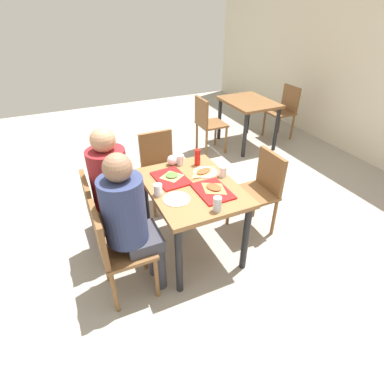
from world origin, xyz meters
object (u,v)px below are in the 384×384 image
at_px(chair_near_right, 116,247).
at_px(pizza_slice_a, 172,176).
at_px(handbag, 100,222).
at_px(background_table, 248,108).
at_px(tray_red_far, 213,191).
at_px(plastic_cup_c, 180,160).
at_px(chair_left_end, 160,164).
at_px(plastic_cup_b, 158,190).
at_px(paper_plate_center, 205,172).
at_px(foil_bundle, 172,160).
at_px(chair_near_left, 103,212).
at_px(person_in_brown_jacket, 130,217).
at_px(pizza_slice_c, 204,171).
at_px(background_chair_near, 207,121).
at_px(person_in_red, 115,185).
at_px(soda_can, 217,204).
at_px(chair_far_side, 261,187).
at_px(condiment_bottle, 197,157).
at_px(pizza_slice_b, 214,188).
at_px(background_chair_far, 284,108).
at_px(tray_red_near, 171,178).
at_px(plastic_cup_a, 223,171).
at_px(main_table, 192,196).
at_px(paper_plate_near_edge, 177,199).

height_order(chair_near_right, pizza_slice_a, chair_near_right).
bearing_deg(handbag, background_table, 116.29).
bearing_deg(tray_red_far, background_table, 139.90).
bearing_deg(tray_red_far, plastic_cup_c, -174.36).
xyz_separation_m(chair_left_end, plastic_cup_b, (0.90, -0.32, 0.27)).
relative_size(paper_plate_center, foil_bundle, 2.20).
relative_size(chair_near_left, person_in_brown_jacket, 0.68).
xyz_separation_m(pizza_slice_c, background_chair_near, (-1.75, 0.93, -0.24)).
height_order(person_in_brown_jacket, plastic_cup_c, person_in_brown_jacket).
xyz_separation_m(person_in_red, soda_can, (0.67, 0.64, 0.04)).
bearing_deg(chair_near_left, handbag, -177.28).
xyz_separation_m(chair_far_side, condiment_bottle, (-0.32, -0.55, 0.30)).
relative_size(person_in_red, paper_plate_center, 5.79).
bearing_deg(pizza_slice_b, plastic_cup_b, -105.58).
bearing_deg(chair_near_left, pizza_slice_b, 65.96).
bearing_deg(pizza_slice_b, foil_bundle, -164.93).
height_order(pizza_slice_c, plastic_cup_c, plastic_cup_c).
height_order(chair_near_left, chair_left_end, same).
distance_m(person_in_red, pizza_slice_a, 0.51).
distance_m(chair_left_end, soda_can, 1.33).
bearing_deg(plastic_cup_b, handbag, -143.74).
relative_size(tray_red_far, pizza_slice_b, 1.48).
bearing_deg(chair_left_end, condiment_bottle, 20.30).
height_order(pizza_slice_b, background_chair_far, background_chair_far).
xyz_separation_m(person_in_brown_jacket, pizza_slice_a, (-0.43, 0.50, -0.00)).
bearing_deg(background_chair_near, plastic_cup_b, -36.85).
xyz_separation_m(condiment_bottle, background_chair_far, (-1.57, 2.38, -0.30)).
relative_size(plastic_cup_b, soda_can, 0.82).
height_order(tray_red_near, tray_red_far, same).
relative_size(tray_red_far, plastic_cup_c, 3.60).
distance_m(plastic_cup_c, soda_can, 0.82).
height_order(chair_left_end, condiment_bottle, condiment_bottle).
xyz_separation_m(pizza_slice_a, plastic_cup_a, (0.16, 0.43, 0.03)).
bearing_deg(plastic_cup_a, foil_bundle, -139.58).
bearing_deg(pizza_slice_c, chair_near_right, -67.34).
height_order(main_table, soda_can, soda_can).
bearing_deg(foil_bundle, tray_red_far, 12.45).
xyz_separation_m(paper_plate_near_edge, plastic_cup_c, (-0.54, 0.26, 0.05)).
relative_size(chair_far_side, plastic_cup_c, 8.63).
relative_size(person_in_red, plastic_cup_b, 12.73).
xyz_separation_m(tray_red_near, background_chair_near, (-1.72, 1.25, -0.23)).
distance_m(tray_red_near, paper_plate_center, 0.34).
distance_m(pizza_slice_b, soda_can, 0.30).
distance_m(chair_far_side, paper_plate_near_edge, 1.00).
xyz_separation_m(tray_red_far, pizza_slice_c, (-0.32, 0.07, 0.01)).
height_order(condiment_bottle, background_chair_near, condiment_bottle).
height_order(chair_left_end, foil_bundle, chair_left_end).
xyz_separation_m(chair_left_end, paper_plate_near_edge, (1.03, -0.21, 0.22)).
relative_size(tray_red_far, background_chair_near, 0.42).
height_order(chair_near_right, chair_left_end, same).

